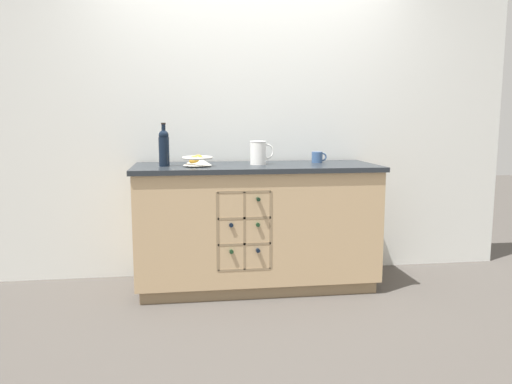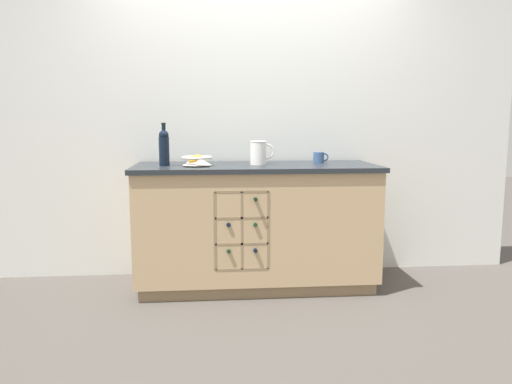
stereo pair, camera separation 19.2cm
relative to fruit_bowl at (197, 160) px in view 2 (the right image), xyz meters
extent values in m
plane|color=#4C4742|center=(0.44, 0.08, -0.98)|extent=(14.00, 14.00, 0.00)
cube|color=silver|center=(0.44, 0.48, 0.29)|extent=(4.40, 0.06, 2.55)
cube|color=#8B7354|center=(0.44, 0.08, -0.94)|extent=(1.71, 0.60, 0.09)
cube|color=tan|center=(0.44, 0.08, -0.49)|extent=(1.77, 0.66, 0.81)
cube|color=#23282D|center=(0.44, 0.08, -0.06)|extent=(1.81, 0.70, 0.03)
cube|color=#8B7354|center=(0.31, -0.15, -0.48)|extent=(0.37, 0.01, 0.55)
cube|color=#8B7354|center=(0.13, -0.20, -0.48)|extent=(0.02, 0.10, 0.55)
cube|color=#8B7354|center=(0.50, -0.20, -0.48)|extent=(0.02, 0.10, 0.55)
cube|color=#8B7354|center=(0.31, -0.20, -0.75)|extent=(0.37, 0.10, 0.02)
cube|color=#8B7354|center=(0.31, -0.20, -0.57)|extent=(0.37, 0.10, 0.02)
cube|color=#8B7354|center=(0.31, -0.20, -0.38)|extent=(0.37, 0.10, 0.02)
cube|color=#8B7354|center=(0.31, -0.20, -0.20)|extent=(0.37, 0.10, 0.02)
cube|color=#8B7354|center=(0.31, -0.20, -0.48)|extent=(0.02, 0.10, 0.55)
cylinder|color=#19381E|center=(0.22, -0.09, -0.61)|extent=(0.07, 0.20, 0.07)
cylinder|color=#19381E|center=(0.22, -0.23, -0.61)|extent=(0.03, 0.08, 0.03)
cylinder|color=black|center=(0.40, -0.09, -0.61)|extent=(0.08, 0.20, 0.08)
cylinder|color=black|center=(0.40, -0.23, -0.61)|extent=(0.03, 0.09, 0.03)
cylinder|color=black|center=(0.22, -0.08, -0.43)|extent=(0.08, 0.20, 0.08)
cylinder|color=black|center=(0.22, -0.22, -0.43)|extent=(0.03, 0.09, 0.03)
cylinder|color=#19381E|center=(0.40, -0.08, -0.43)|extent=(0.07, 0.20, 0.07)
cylinder|color=#19381E|center=(0.40, -0.23, -0.43)|extent=(0.03, 0.08, 0.03)
cylinder|color=black|center=(0.40, -0.11, -0.25)|extent=(0.07, 0.19, 0.07)
cylinder|color=black|center=(0.40, -0.25, -0.25)|extent=(0.03, 0.08, 0.03)
cylinder|color=silver|center=(0.00, 0.00, -0.04)|extent=(0.10, 0.10, 0.01)
cone|color=silver|center=(0.00, 0.00, 0.00)|extent=(0.20, 0.20, 0.06)
torus|color=silver|center=(0.00, 0.00, 0.02)|extent=(0.22, 0.22, 0.02)
sphere|color=gold|center=(-0.02, -0.03, 0.00)|extent=(0.07, 0.07, 0.07)
sphere|color=gold|center=(0.01, 0.04, 0.00)|extent=(0.08, 0.08, 0.08)
cylinder|color=white|center=(0.46, 0.10, 0.04)|extent=(0.12, 0.12, 0.18)
torus|color=white|center=(0.46, 0.10, 0.13)|extent=(0.12, 0.12, 0.01)
torus|color=white|center=(0.52, 0.10, 0.05)|extent=(0.12, 0.01, 0.12)
cylinder|color=#385684|center=(0.94, 0.21, 0.00)|extent=(0.08, 0.08, 0.08)
torus|color=#385684|center=(0.99, 0.21, 0.00)|extent=(0.07, 0.01, 0.07)
cylinder|color=black|center=(-0.24, 0.05, 0.06)|extent=(0.08, 0.08, 0.21)
sphere|color=black|center=(-0.24, 0.05, 0.18)|extent=(0.07, 0.07, 0.07)
cylinder|color=black|center=(-0.24, 0.05, 0.21)|extent=(0.03, 0.03, 0.09)
cylinder|color=black|center=(-0.24, 0.05, 0.26)|extent=(0.03, 0.03, 0.01)
camera|label=1|loc=(-0.08, -3.60, 0.28)|focal=35.00mm
camera|label=2|loc=(0.11, -3.62, 0.28)|focal=35.00mm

